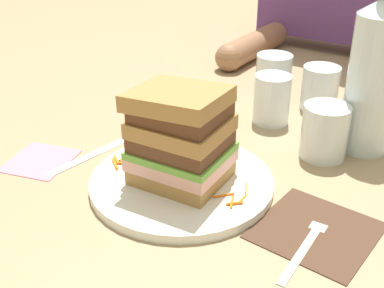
{
  "coord_description": "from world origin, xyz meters",
  "views": [
    {
      "loc": [
        0.35,
        -0.5,
        0.38
      ],
      "look_at": [
        -0.0,
        0.0,
        0.05
      ],
      "focal_mm": 46.68,
      "sensor_mm": 36.0,
      "label": 1
    }
  ],
  "objects_px": {
    "sandwich": "(179,136)",
    "empty_tumbler_2": "(273,75)",
    "juice_glass": "(324,134)",
    "water_bottle": "(375,74)",
    "napkin_dark": "(316,230)",
    "main_plate": "(180,182)",
    "fork": "(310,238)",
    "knife": "(98,152)",
    "empty_tumbler_1": "(320,88)",
    "empty_tumbler_0": "(272,99)",
    "napkin_pink": "(40,160)"
  },
  "relations": [
    {
      "from": "empty_tumbler_1",
      "to": "knife",
      "type": "bearing_deg",
      "value": -121.37
    },
    {
      "from": "napkin_dark",
      "to": "fork",
      "type": "bearing_deg",
      "value": -87.55
    },
    {
      "from": "knife",
      "to": "empty_tumbler_2",
      "type": "height_order",
      "value": "empty_tumbler_2"
    },
    {
      "from": "sandwich",
      "to": "napkin_pink",
      "type": "bearing_deg",
      "value": -163.7
    },
    {
      "from": "water_bottle",
      "to": "juice_glass",
      "type": "bearing_deg",
      "value": -123.38
    },
    {
      "from": "main_plate",
      "to": "juice_glass",
      "type": "xyz_separation_m",
      "value": [
        0.13,
        0.19,
        0.03
      ]
    },
    {
      "from": "juice_glass",
      "to": "empty_tumbler_2",
      "type": "relative_size",
      "value": 1.01
    },
    {
      "from": "fork",
      "to": "empty_tumbler_1",
      "type": "bearing_deg",
      "value": 110.68
    },
    {
      "from": "napkin_dark",
      "to": "juice_glass",
      "type": "distance_m",
      "value": 0.2
    },
    {
      "from": "main_plate",
      "to": "empty_tumbler_2",
      "type": "xyz_separation_m",
      "value": [
        -0.04,
        0.37,
        0.03
      ]
    },
    {
      "from": "empty_tumbler_1",
      "to": "napkin_pink",
      "type": "bearing_deg",
      "value": -122.53
    },
    {
      "from": "knife",
      "to": "empty_tumbler_1",
      "type": "xyz_separation_m",
      "value": [
        0.22,
        0.36,
        0.04
      ]
    },
    {
      "from": "fork",
      "to": "juice_glass",
      "type": "relative_size",
      "value": 1.98
    },
    {
      "from": "knife",
      "to": "sandwich",
      "type": "bearing_deg",
      "value": -1.98
    },
    {
      "from": "napkin_dark",
      "to": "empty_tumbler_2",
      "type": "relative_size",
      "value": 1.63
    },
    {
      "from": "juice_glass",
      "to": "water_bottle",
      "type": "distance_m",
      "value": 0.12
    },
    {
      "from": "sandwich",
      "to": "napkin_dark",
      "type": "xyz_separation_m",
      "value": [
        0.2,
        0.01,
        -0.08
      ]
    },
    {
      "from": "fork",
      "to": "napkin_pink",
      "type": "xyz_separation_m",
      "value": [
        -0.41,
        -0.05,
        -0.0
      ]
    },
    {
      "from": "water_bottle",
      "to": "empty_tumbler_0",
      "type": "bearing_deg",
      "value": 179.37
    },
    {
      "from": "sandwich",
      "to": "knife",
      "type": "height_order",
      "value": "sandwich"
    },
    {
      "from": "napkin_pink",
      "to": "sandwich",
      "type": "bearing_deg",
      "value": 16.3
    },
    {
      "from": "main_plate",
      "to": "empty_tumbler_2",
      "type": "height_order",
      "value": "empty_tumbler_2"
    },
    {
      "from": "knife",
      "to": "napkin_pink",
      "type": "bearing_deg",
      "value": -128.05
    },
    {
      "from": "water_bottle",
      "to": "empty_tumbler_0",
      "type": "relative_size",
      "value": 3.26
    },
    {
      "from": "water_bottle",
      "to": "main_plate",
      "type": "bearing_deg",
      "value": -123.88
    },
    {
      "from": "empty_tumbler_2",
      "to": "knife",
      "type": "bearing_deg",
      "value": -107.96
    },
    {
      "from": "empty_tumbler_2",
      "to": "fork",
      "type": "bearing_deg",
      "value": -57.93
    },
    {
      "from": "napkin_dark",
      "to": "empty_tumbler_2",
      "type": "bearing_deg",
      "value": 123.53
    },
    {
      "from": "main_plate",
      "to": "empty_tumbler_2",
      "type": "bearing_deg",
      "value": 96.55
    },
    {
      "from": "knife",
      "to": "empty_tumbler_2",
      "type": "bearing_deg",
      "value": 72.04
    },
    {
      "from": "juice_glass",
      "to": "water_bottle",
      "type": "bearing_deg",
      "value": 56.62
    },
    {
      "from": "sandwich",
      "to": "empty_tumbler_2",
      "type": "bearing_deg",
      "value": 96.65
    },
    {
      "from": "main_plate",
      "to": "sandwich",
      "type": "relative_size",
      "value": 1.85
    },
    {
      "from": "main_plate",
      "to": "water_bottle",
      "type": "height_order",
      "value": "water_bottle"
    },
    {
      "from": "empty_tumbler_0",
      "to": "napkin_pink",
      "type": "xyz_separation_m",
      "value": [
        -0.23,
        -0.33,
        -0.04
      ]
    },
    {
      "from": "water_bottle",
      "to": "napkin_pink",
      "type": "relative_size",
      "value": 2.92
    },
    {
      "from": "empty_tumbler_0",
      "to": "sandwich",
      "type": "bearing_deg",
      "value": -91.89
    },
    {
      "from": "fork",
      "to": "empty_tumbler_2",
      "type": "bearing_deg",
      "value": 122.07
    },
    {
      "from": "fork",
      "to": "knife",
      "type": "height_order",
      "value": "fork"
    },
    {
      "from": "fork",
      "to": "knife",
      "type": "distance_m",
      "value": 0.36
    },
    {
      "from": "napkin_pink",
      "to": "fork",
      "type": "bearing_deg",
      "value": 7.38
    },
    {
      "from": "knife",
      "to": "water_bottle",
      "type": "relative_size",
      "value": 0.71
    },
    {
      "from": "knife",
      "to": "juice_glass",
      "type": "xyz_separation_m",
      "value": [
        0.29,
        0.19,
        0.04
      ]
    },
    {
      "from": "water_bottle",
      "to": "napkin_dark",
      "type": "bearing_deg",
      "value": -84.69
    },
    {
      "from": "empty_tumbler_2",
      "to": "napkin_dark",
      "type": "bearing_deg",
      "value": -56.47
    },
    {
      "from": "sandwich",
      "to": "napkin_dark",
      "type": "distance_m",
      "value": 0.21
    },
    {
      "from": "main_plate",
      "to": "empty_tumbler_0",
      "type": "relative_size",
      "value": 2.96
    },
    {
      "from": "sandwich",
      "to": "empty_tumbler_2",
      "type": "xyz_separation_m",
      "value": [
        -0.04,
        0.37,
        -0.04
      ]
    },
    {
      "from": "main_plate",
      "to": "water_bottle",
      "type": "relative_size",
      "value": 0.91
    },
    {
      "from": "main_plate",
      "to": "empty_tumbler_2",
      "type": "distance_m",
      "value": 0.38
    }
  ]
}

